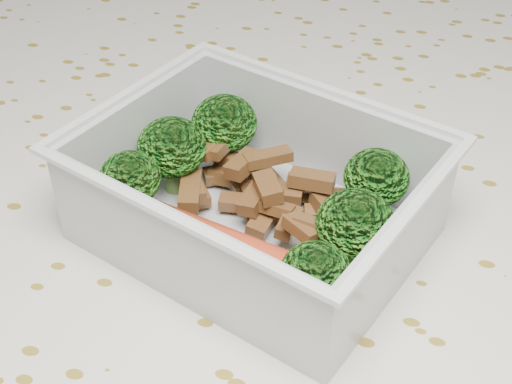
# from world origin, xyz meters

# --- Properties ---
(dining_table) EXTENTS (1.40, 0.90, 0.75)m
(dining_table) POSITION_xyz_m (0.00, 0.00, 0.67)
(dining_table) COLOR brown
(dining_table) RESTS_ON ground
(tablecloth) EXTENTS (1.46, 0.96, 0.19)m
(tablecloth) POSITION_xyz_m (0.00, 0.00, 0.72)
(tablecloth) COLOR silver
(tablecloth) RESTS_ON dining_table
(lunch_container) EXTENTS (0.24, 0.21, 0.07)m
(lunch_container) POSITION_xyz_m (-0.00, -0.02, 0.78)
(lunch_container) COLOR silver
(lunch_container) RESTS_ON tablecloth
(broccoli_florets) EXTENTS (0.18, 0.16, 0.05)m
(broccoli_florets) POSITION_xyz_m (-0.00, -0.01, 0.79)
(broccoli_florets) COLOR #608C3F
(broccoli_florets) RESTS_ON lunch_container
(meat_pile) EXTENTS (0.12, 0.10, 0.03)m
(meat_pile) POSITION_xyz_m (-0.00, 0.00, 0.78)
(meat_pile) COLOR brown
(meat_pile) RESTS_ON lunch_container
(sausage) EXTENTS (0.17, 0.06, 0.03)m
(sausage) POSITION_xyz_m (-0.01, -0.06, 0.78)
(sausage) COLOR #B9391E
(sausage) RESTS_ON lunch_container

